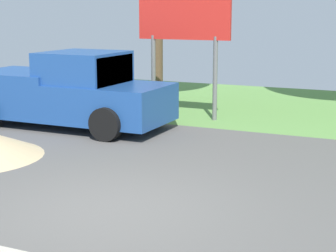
{
  "coord_description": "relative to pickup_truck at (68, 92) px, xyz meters",
  "views": [
    {
      "loc": [
        4.01,
        -6.73,
        2.87
      ],
      "look_at": [
        0.48,
        1.0,
        1.1
      ],
      "focal_mm": 59.66,
      "sensor_mm": 36.0,
      "label": 1
    }
  ],
  "objects": [
    {
      "name": "pickup_truck",
      "position": [
        0.0,
        0.0,
        0.0
      ],
      "size": [
        5.2,
        2.28,
        1.88
      ],
      "rotation": [
        0.0,
        0.0,
        0.15
      ],
      "color": "#1E478C",
      "rests_on": "ground_plane"
    },
    {
      "name": "ground_plane",
      "position": [
        3.97,
        -1.81,
        -0.92
      ],
      "size": [
        40.0,
        22.0,
        0.2
      ],
      "color": "#565451"
    },
    {
      "name": "roadside_billboard",
      "position": [
        2.15,
        2.27,
        1.68
      ],
      "size": [
        2.6,
        0.12,
        3.5
      ],
      "color": "slate",
      "rests_on": "ground_plane"
    }
  ]
}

